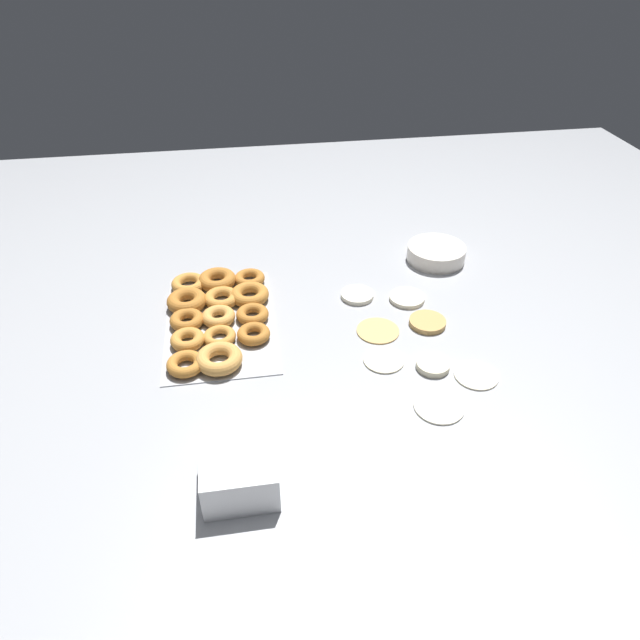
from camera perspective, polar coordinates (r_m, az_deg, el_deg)
ground_plane at (r=1.44m, az=5.62°, el=-2.73°), size 3.00×3.00×0.00m
pancake_0 at (r=1.53m, az=10.70°, el=-0.23°), size 0.10×0.10×0.01m
pancake_1 at (r=1.30m, az=11.82°, el=-8.38°), size 0.11×0.11×0.01m
pancake_2 at (r=1.62m, az=8.69°, el=2.19°), size 0.10×0.10×0.01m
pancake_3 at (r=1.49m, az=5.82°, el=-1.01°), size 0.11×0.11×0.01m
pancake_4 at (r=1.40m, az=11.22°, el=-4.44°), size 0.08×0.08×0.02m
pancake_5 at (r=1.40m, az=6.40°, el=-3.92°), size 0.10×0.10×0.01m
pancake_6 at (r=1.40m, az=15.36°, el=-5.29°), size 0.10×0.10×0.01m
pancake_7 at (r=1.62m, az=3.70°, el=2.50°), size 0.09×0.09×0.01m
donut_tray at (r=1.55m, az=-10.27°, el=0.65°), size 0.47×0.29×0.04m
batter_bowl at (r=1.82m, az=11.54°, el=6.57°), size 0.18×0.18×0.05m
container_stack at (r=1.12m, az=-8.05°, el=-14.81°), size 0.14×0.14×0.09m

